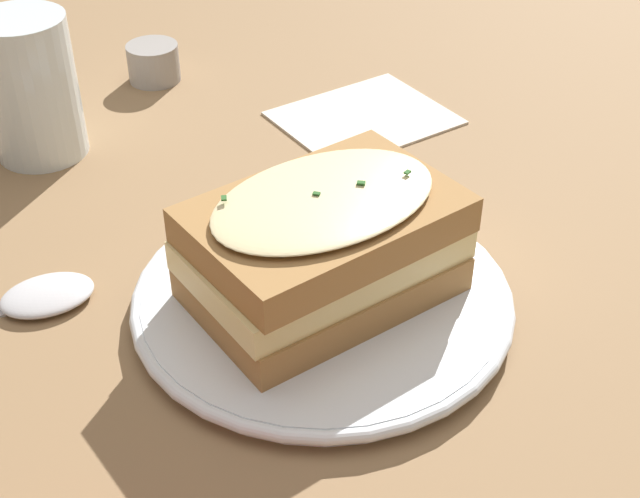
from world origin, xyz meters
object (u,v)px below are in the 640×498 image
Objects in this scene: water_glass at (31,88)px; spoon at (32,300)px; condiment_pot at (154,63)px; dinner_plate at (320,296)px; sandwich at (321,243)px; napkin at (364,117)px.

spoon is (-0.04, -0.19, -0.05)m from water_glass.
condiment_pot reaches higher than spoon.
dinner_plate is 2.10× the size of water_glass.
condiment_pot is (-0.01, 0.36, -0.03)m from sandwich.
condiment_pot reaches higher than dinner_plate.
sandwich is 1.28× the size of napkin.
dinner_plate is 5.06× the size of condiment_pot.
condiment_pot is (-0.15, 0.15, 0.02)m from napkin.
spoon is at bearing 156.28° from sandwich.
sandwich reaches higher than dinner_plate.
condiment_pot is at bearing 38.36° from water_glass.
water_glass is 2.41× the size of condiment_pot.
water_glass reaches higher than dinner_plate.
dinner_plate reaches higher than napkin.
water_glass is 0.82× the size of napkin.
sandwich is at bearing -60.52° from dinner_plate.
sandwich is at bearing -64.14° from water_glass.
dinner_plate is 0.18m from spoon.
sandwich is (0.00, -0.00, 0.04)m from dinner_plate.
napkin is (0.30, 0.14, -0.00)m from spoon.
water_glass is (-0.13, 0.27, 0.01)m from sandwich.
napkin is 0.21m from condiment_pot.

